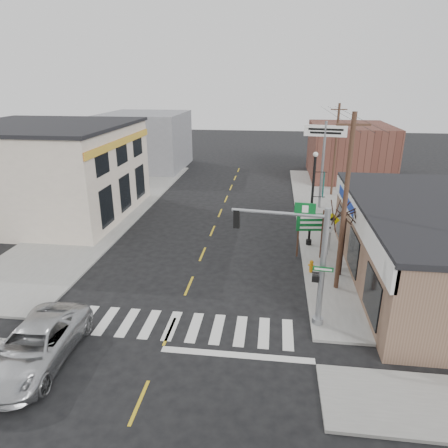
# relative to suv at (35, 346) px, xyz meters

# --- Properties ---
(ground) EXTENTS (140.00, 140.00, 0.00)m
(ground) POSITION_rel_suv_xyz_m (4.46, 2.56, -0.75)
(ground) COLOR black
(ground) RESTS_ON ground
(sidewalk_right) EXTENTS (6.00, 38.00, 0.13)m
(sidewalk_right) POSITION_rel_suv_xyz_m (13.46, 15.56, -0.69)
(sidewalk_right) COLOR gray
(sidewalk_right) RESTS_ON ground
(sidewalk_left) EXTENTS (6.00, 38.00, 0.13)m
(sidewalk_left) POSITION_rel_suv_xyz_m (-4.54, 15.56, -0.69)
(sidewalk_left) COLOR gray
(sidewalk_left) RESTS_ON ground
(center_line) EXTENTS (0.12, 56.00, 0.01)m
(center_line) POSITION_rel_suv_xyz_m (4.46, 10.56, -0.75)
(center_line) COLOR gold
(center_line) RESTS_ON ground
(crosswalk) EXTENTS (11.00, 2.20, 0.01)m
(crosswalk) POSITION_rel_suv_xyz_m (4.46, 2.96, -0.75)
(crosswalk) COLOR silver
(crosswalk) RESTS_ON ground
(left_building) EXTENTS (12.00, 12.00, 6.80)m
(left_building) POSITION_rel_suv_xyz_m (-8.54, 16.56, 2.65)
(left_building) COLOR beige
(left_building) RESTS_ON ground
(bldg_distant_right) EXTENTS (8.00, 10.00, 5.60)m
(bldg_distant_right) POSITION_rel_suv_xyz_m (16.46, 32.56, 2.05)
(bldg_distant_right) COLOR brown
(bldg_distant_right) RESTS_ON ground
(bldg_distant_left) EXTENTS (9.00, 10.00, 6.40)m
(bldg_distant_left) POSITION_rel_suv_xyz_m (-6.54, 34.56, 2.45)
(bldg_distant_left) COLOR gray
(bldg_distant_left) RESTS_ON ground
(suv) EXTENTS (2.64, 5.47, 1.50)m
(suv) POSITION_rel_suv_xyz_m (0.00, 0.00, 0.00)
(suv) COLOR #B1B2B5
(suv) RESTS_ON ground
(traffic_signal_pole) EXTENTS (4.26, 0.36, 5.39)m
(traffic_signal_pole) POSITION_rel_suv_xyz_m (10.10, 3.78, 2.60)
(traffic_signal_pole) COLOR #909498
(traffic_signal_pole) RESTS_ON sidewalk_right
(guide_sign) EXTENTS (1.68, 0.14, 2.95)m
(guide_sign) POSITION_rel_suv_xyz_m (10.84, 10.65, 1.28)
(guide_sign) COLOR #4B3123
(guide_sign) RESTS_ON sidewalk_right
(fire_hydrant) EXTENTS (0.22, 0.22, 0.70)m
(fire_hydrant) POSITION_rel_suv_xyz_m (10.84, 8.70, -0.24)
(fire_hydrant) COLOR #BF760D
(fire_hydrant) RESTS_ON sidewalk_right
(ped_crossing_sign) EXTENTS (0.95, 0.07, 2.45)m
(ped_crossing_sign) POSITION_rel_suv_xyz_m (12.19, 11.83, 1.08)
(ped_crossing_sign) COLOR gray
(ped_crossing_sign) RESTS_ON sidewalk_right
(lamp_post) EXTENTS (0.77, 0.60, 5.93)m
(lamp_post) POSITION_rel_suv_xyz_m (11.05, 12.60, 2.81)
(lamp_post) COLOR black
(lamp_post) RESTS_ON sidewalk_right
(dance_center_sign) EXTENTS (3.26, 0.20, 6.93)m
(dance_center_sign) POSITION_rel_suv_xyz_m (12.42, 20.68, 4.58)
(dance_center_sign) COLOR gray
(dance_center_sign) RESTS_ON sidewalk_right
(bare_tree) EXTENTS (2.41, 2.41, 4.81)m
(bare_tree) POSITION_rel_suv_xyz_m (12.34, 8.60, 3.16)
(bare_tree) COLOR black
(bare_tree) RESTS_ON sidewalk_right
(shrub_front) EXTENTS (1.29, 1.29, 0.97)m
(shrub_front) POSITION_rel_suv_xyz_m (14.17, 4.74, -0.14)
(shrub_front) COLOR #203918
(shrub_front) RESTS_ON sidewalk_right
(shrub_back) EXTENTS (1.20, 1.20, 0.90)m
(shrub_back) POSITION_rel_suv_xyz_m (14.67, 11.45, -0.17)
(shrub_back) COLOR black
(shrub_back) RESTS_ON sidewalk_right
(utility_pole_near) EXTENTS (1.51, 0.23, 8.66)m
(utility_pole_near) POSITION_rel_suv_xyz_m (11.97, 7.12, 3.82)
(utility_pole_near) COLOR #4A3626
(utility_pole_near) RESTS_ON sidewalk_right
(utility_pole_far) EXTENTS (1.40, 0.21, 8.03)m
(utility_pole_far) POSITION_rel_suv_xyz_m (13.89, 24.78, 3.50)
(utility_pole_far) COLOR #3D2F1B
(utility_pole_far) RESTS_ON sidewalk_right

